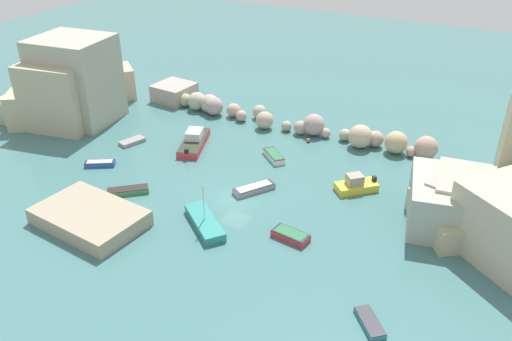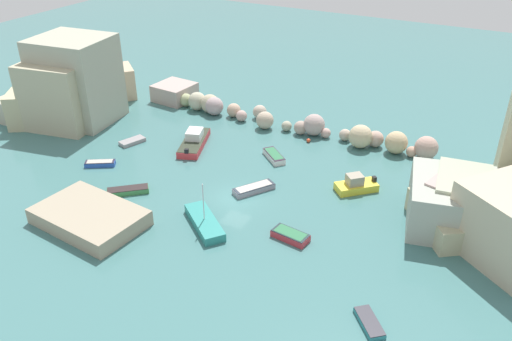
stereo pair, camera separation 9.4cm
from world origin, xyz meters
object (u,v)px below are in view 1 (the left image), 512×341
moored_boat_2 (274,156)px  moored_boat_10 (100,163)px  moored_boat_1 (128,191)px  moored_boat_11 (254,188)px  moored_boat_5 (291,235)px  moored_boat_0 (205,222)px  moored_boat_7 (67,201)px  stone_dock (90,217)px  channel_buoy (308,140)px  moored_boat_3 (194,141)px  moored_boat_4 (132,141)px  moored_boat_9 (370,322)px  moored_boat_6 (356,185)px  moored_boat_8 (419,225)px

moored_boat_2 → moored_boat_10: (-15.90, -10.40, -0.06)m
moored_boat_1 → moored_boat_11: size_ratio=0.89×
moored_boat_5 → moored_boat_0: bearing=-158.2°
moored_boat_0 → moored_boat_2: moored_boat_0 is taller
moored_boat_7 → moored_boat_11: 18.12m
stone_dock → moored_boat_10: size_ratio=2.97×
moored_boat_5 → moored_boat_11: bearing=147.8°
moored_boat_1 → channel_buoy: bearing=-161.8°
moored_boat_3 → moored_boat_1: bearing=160.3°
moored_boat_4 → moored_boat_5: bearing=-89.9°
moored_boat_9 → stone_dock: bearing=-130.9°
moored_boat_2 → moored_boat_7: moored_boat_2 is taller
moored_boat_3 → moored_boat_6: bearing=-112.5°
moored_boat_4 → moored_boat_8: bearing=-73.5°
stone_dock → moored_boat_11: size_ratio=2.24×
moored_boat_2 → moored_boat_8: bearing=22.6°
moored_boat_0 → moored_boat_4: (-16.78, 10.13, -0.19)m
moored_boat_3 → moored_boat_4: moored_boat_3 is taller
stone_dock → moored_boat_2: 21.12m
moored_boat_1 → moored_boat_8: bearing=154.7°
stone_dock → moored_boat_3: (-0.68, 17.64, -0.12)m
moored_boat_2 → moored_boat_5: (7.90, -12.58, -0.00)m
moored_boat_0 → moored_boat_11: size_ratio=1.36×
moored_boat_2 → moored_boat_4: bearing=-124.5°
moored_boat_3 → moored_boat_4: (-6.80, -2.92, -0.38)m
moored_boat_4 → moored_boat_7: (2.92, -13.09, -0.03)m
moored_boat_9 → moored_boat_6: bearing=160.9°
moored_boat_8 → moored_boat_10: size_ratio=1.19×
moored_boat_5 → moored_boat_11: 8.53m
moored_boat_1 → moored_boat_9: size_ratio=1.25×
moored_boat_0 → moored_boat_1: size_ratio=1.53×
moored_boat_2 → moored_boat_4: moored_boat_2 is taller
moored_boat_3 → moored_boat_9: bearing=-143.9°
moored_boat_4 → moored_boat_9: (33.51, -14.68, -0.01)m
moored_boat_4 → moored_boat_10: (0.56, -6.01, 0.07)m
moored_boat_10 → moored_boat_0: bearing=133.3°
moored_boat_5 → moored_boat_10: moored_boat_5 is taller
moored_boat_0 → moored_boat_9: (16.73, -4.55, -0.20)m
channel_buoy → moored_boat_9: size_ratio=0.15×
channel_buoy → moored_boat_11: 12.81m
moored_boat_5 → moored_boat_9: bearing=-27.9°
channel_buoy → moored_boat_0: moored_boat_0 is taller
moored_boat_4 → moored_boat_10: size_ratio=1.00×
moored_boat_1 → moored_boat_7: 5.76m
channel_buoy → moored_boat_9: 29.10m
moored_boat_7 → moored_boat_8: size_ratio=0.66×
moored_boat_10 → moored_boat_7: bearing=76.0°
moored_boat_1 → moored_boat_2: (9.49, 13.38, 0.07)m
stone_dock → moored_boat_0: moored_boat_0 is taller
moored_boat_6 → moored_boat_11: bearing=-14.8°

